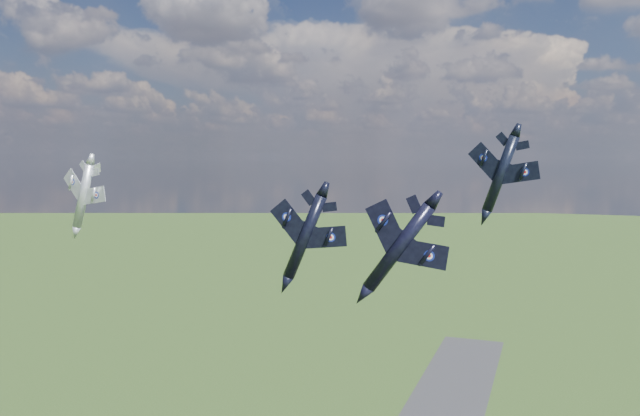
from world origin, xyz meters
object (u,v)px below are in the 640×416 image
at_px(jet_lead_navy, 305,237).
at_px(jet_left_silver, 83,196).
at_px(jet_right_navy, 399,247).
at_px(jet_high_navy, 501,174).

relative_size(jet_lead_navy, jet_left_silver, 1.06).
relative_size(jet_lead_navy, jet_right_navy, 1.00).
distance_m(jet_lead_navy, jet_high_navy, 38.11).
xyz_separation_m(jet_lead_navy, jet_right_navy, (11.78, -6.14, 0.25)).
height_order(jet_lead_navy, jet_left_silver, jet_left_silver).
xyz_separation_m(jet_lead_navy, jet_high_navy, (17.80, 33.13, 6.14)).
xyz_separation_m(jet_lead_navy, jet_left_silver, (-34.85, 6.00, 3.32)).
bearing_deg(jet_left_silver, jet_right_navy, -4.96).
xyz_separation_m(jet_right_navy, jet_high_navy, (6.03, 39.27, 5.89)).
height_order(jet_lead_navy, jet_high_navy, jet_high_navy).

